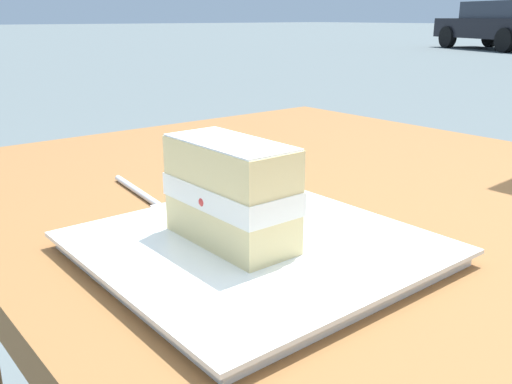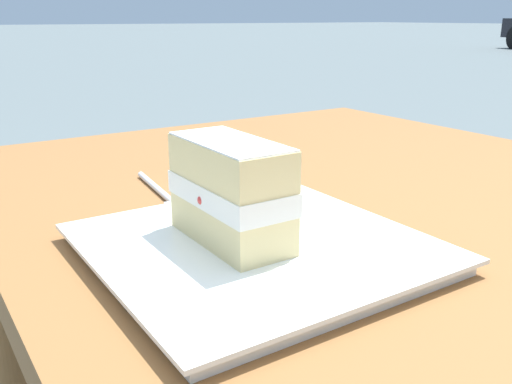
# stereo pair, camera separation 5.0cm
# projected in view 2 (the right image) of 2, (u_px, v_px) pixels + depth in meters

# --- Properties ---
(dessert_plate) EXTENTS (0.29, 0.29, 0.02)m
(dessert_plate) POSITION_uv_depth(u_px,v_px,m) (256.00, 248.00, 0.52)
(dessert_plate) COLOR white
(dessert_plate) RESTS_ON patio_table
(cake_slice) EXTENTS (0.13, 0.07, 0.09)m
(cake_slice) POSITION_uv_depth(u_px,v_px,m) (231.00, 192.00, 0.50)
(cake_slice) COLOR #EAD18C
(cake_slice) RESTS_ON dessert_plate
(dessert_fork) EXTENTS (0.17, 0.03, 0.01)m
(dessert_fork) POSITION_uv_depth(u_px,v_px,m) (162.00, 193.00, 0.69)
(dessert_fork) COLOR silver
(dessert_fork) RESTS_ON patio_table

